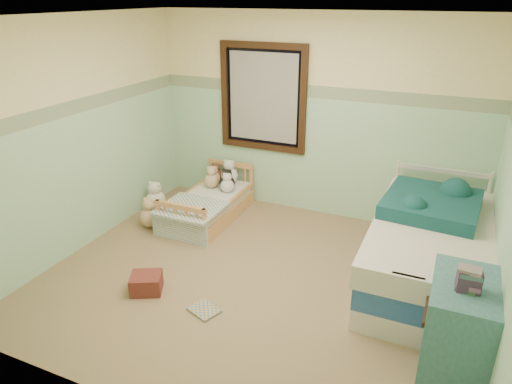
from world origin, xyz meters
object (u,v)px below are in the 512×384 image
at_px(plush_floor_tan, 151,217).
at_px(red_pillow, 146,283).
at_px(dresser, 458,326).
at_px(floor_book, 204,310).
at_px(toddler_bed_frame, 209,211).
at_px(twin_bed_frame, 425,273).
at_px(plush_floor_cream, 156,200).

bearing_deg(plush_floor_tan, red_pillow, -56.23).
height_order(dresser, floor_book, dresser).
height_order(toddler_bed_frame, twin_bed_frame, twin_bed_frame).
height_order(plush_floor_tan, dresser, dresser).
xyz_separation_m(plush_floor_cream, red_pillow, (1.00, -1.59, -0.04)).
bearing_deg(dresser, red_pillow, -176.98).
xyz_separation_m(plush_floor_tan, dresser, (3.53, -1.01, 0.24)).
height_order(plush_floor_cream, floor_book, plush_floor_cream).
bearing_deg(toddler_bed_frame, twin_bed_frame, -8.93).
relative_size(plush_floor_tan, twin_bed_frame, 0.13).
relative_size(toddler_bed_frame, plush_floor_cream, 5.01).
distance_m(plush_floor_tan, floor_book, 1.88).
xyz_separation_m(plush_floor_cream, floor_book, (1.66, -1.64, -0.12)).
distance_m(toddler_bed_frame, plush_floor_cream, 0.76).
bearing_deg(plush_floor_tan, plush_floor_cream, 117.62).
bearing_deg(plush_floor_cream, dresser, -21.01).
xyz_separation_m(plush_floor_cream, plush_floor_tan, (0.23, -0.43, -0.01)).
distance_m(toddler_bed_frame, twin_bed_frame, 2.73).
bearing_deg(floor_book, plush_floor_cream, 156.19).
height_order(dresser, red_pillow, dresser).
height_order(toddler_bed_frame, red_pillow, red_pillow).
height_order(toddler_bed_frame, plush_floor_cream, plush_floor_cream).
distance_m(plush_floor_cream, twin_bed_frame, 3.46).
bearing_deg(red_pillow, dresser, 3.02).
height_order(plush_floor_tan, floor_book, plush_floor_tan).
height_order(plush_floor_tan, red_pillow, plush_floor_tan).
xyz_separation_m(toddler_bed_frame, dresser, (3.00, -1.53, 0.29)).
distance_m(toddler_bed_frame, floor_book, 1.95).
relative_size(toddler_bed_frame, red_pillow, 4.65).
bearing_deg(floor_book, twin_bed_frame, 56.89).
height_order(plush_floor_cream, twin_bed_frame, plush_floor_cream).
xyz_separation_m(toddler_bed_frame, plush_floor_cream, (-0.75, -0.09, 0.05)).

